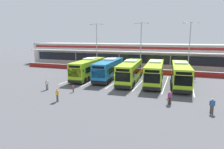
{
  "coord_description": "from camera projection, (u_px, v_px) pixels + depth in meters",
  "views": [
    {
      "loc": [
        8.51,
        -27.19,
        7.71
      ],
      "look_at": [
        -2.28,
        3.0,
        1.6
      ],
      "focal_mm": 31.14,
      "sensor_mm": 36.0,
      "label": 1
    }
  ],
  "objects": [
    {
      "name": "ground_plane",
      "position": [
        119.0,
        89.0,
        29.41
      ],
      "size": [
        200.0,
        200.0,
        0.0
      ],
      "primitive_type": "plane",
      "color": "#4C4C51"
    },
    {
      "name": "terminal_building",
      "position": [
        149.0,
        55.0,
        53.74
      ],
      "size": [
        70.0,
        13.0,
        6.0
      ],
      "color": "beige",
      "rests_on": "ground"
    },
    {
      "name": "red_barrier_wall",
      "position": [
        139.0,
        71.0,
        42.72
      ],
      "size": [
        60.0,
        0.4,
        1.1
      ],
      "color": "maroon",
      "rests_on": "ground"
    },
    {
      "name": "coach_bus_leftmost",
      "position": [
        89.0,
        69.0,
        37.46
      ],
      "size": [
        3.54,
        12.29,
        3.78
      ],
      "color": "#9ED11E",
      "rests_on": "ground"
    },
    {
      "name": "coach_bus_left_centre",
      "position": [
        109.0,
        69.0,
        36.68
      ],
      "size": [
        3.54,
        12.29,
        3.78
      ],
      "color": "#1972B7",
      "rests_on": "ground"
    },
    {
      "name": "coach_bus_centre",
      "position": [
        130.0,
        72.0,
        34.04
      ],
      "size": [
        3.54,
        12.29,
        3.78
      ],
      "color": "#9ED11E",
      "rests_on": "ground"
    },
    {
      "name": "coach_bus_right_centre",
      "position": [
        155.0,
        73.0,
        33.07
      ],
      "size": [
        3.54,
        12.29,
        3.78
      ],
      "color": "#9ED11E",
      "rests_on": "ground"
    },
    {
      "name": "coach_bus_rightmost",
      "position": [
        180.0,
        75.0,
        31.51
      ],
      "size": [
        3.54,
        12.29,
        3.78
      ],
      "color": "#9ED11E",
      "rests_on": "ground"
    },
    {
      "name": "bay_stripe_far_west",
      "position": [
        78.0,
        77.0,
        38.43
      ],
      "size": [
        0.14,
        13.0,
        0.01
      ],
      "primitive_type": "cube",
      "color": "silver",
      "rests_on": "ground"
    },
    {
      "name": "bay_stripe_west",
      "position": [
        97.0,
        79.0,
        37.04
      ],
      "size": [
        0.14,
        13.0,
        0.01
      ],
      "primitive_type": "cube",
      "color": "silver",
      "rests_on": "ground"
    },
    {
      "name": "bay_stripe_mid_west",
      "position": [
        118.0,
        80.0,
        35.65
      ],
      "size": [
        0.14,
        13.0,
        0.01
      ],
      "primitive_type": "cube",
      "color": "silver",
      "rests_on": "ground"
    },
    {
      "name": "bay_stripe_centre",
      "position": [
        141.0,
        82.0,
        34.26
      ],
      "size": [
        0.14,
        13.0,
        0.01
      ],
      "primitive_type": "cube",
      "color": "silver",
      "rests_on": "ground"
    },
    {
      "name": "bay_stripe_mid_east",
      "position": [
        166.0,
        84.0,
        32.88
      ],
      "size": [
        0.14,
        13.0,
        0.01
      ],
      "primitive_type": "cube",
      "color": "silver",
      "rests_on": "ground"
    },
    {
      "name": "bay_stripe_east",
      "position": [
        192.0,
        86.0,
        31.49
      ],
      "size": [
        0.14,
        13.0,
        0.01
      ],
      "primitive_type": "cube",
      "color": "silver",
      "rests_on": "ground"
    },
    {
      "name": "pedestrian_with_handbag",
      "position": [
        170.0,
        97.0,
        22.62
      ],
      "size": [
        0.61,
        0.52,
        1.62
      ],
      "color": "#4C4238",
      "rests_on": "ground"
    },
    {
      "name": "pedestrian_in_dark_coat",
      "position": [
        57.0,
        95.0,
        23.64
      ],
      "size": [
        0.53,
        0.39,
        1.62
      ],
      "color": "#4C4238",
      "rests_on": "ground"
    },
    {
      "name": "pedestrian_child",
      "position": [
        73.0,
        88.0,
        27.77
      ],
      "size": [
        0.33,
        0.24,
        1.0
      ],
      "color": "black",
      "rests_on": "ground"
    },
    {
      "name": "pedestrian_near_bin",
      "position": [
        47.0,
        84.0,
        29.0
      ],
      "size": [
        0.43,
        0.46,
        1.62
      ],
      "color": "slate",
      "rests_on": "ground"
    },
    {
      "name": "pedestrian_approaching_bus",
      "position": [
        212.0,
        105.0,
        19.92
      ],
      "size": [
        0.53,
        0.3,
        1.62
      ],
      "color": "#4C4238",
      "rests_on": "ground"
    },
    {
      "name": "lamp_post_west",
      "position": [
        97.0,
        44.0,
        46.74
      ],
      "size": [
        3.24,
        0.28,
        11.0
      ],
      "color": "#9E9EA3",
      "rests_on": "ground"
    },
    {
      "name": "lamp_post_centre",
      "position": [
        141.0,
        44.0,
        43.27
      ],
      "size": [
        3.24,
        0.28,
        11.0
      ],
      "color": "#9E9EA3",
      "rests_on": "ground"
    },
    {
      "name": "lamp_post_east",
      "position": [
        189.0,
        44.0,
        41.06
      ],
      "size": [
        3.24,
        0.28,
        11.0
      ],
      "color": "#9E9EA3",
      "rests_on": "ground"
    }
  ]
}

